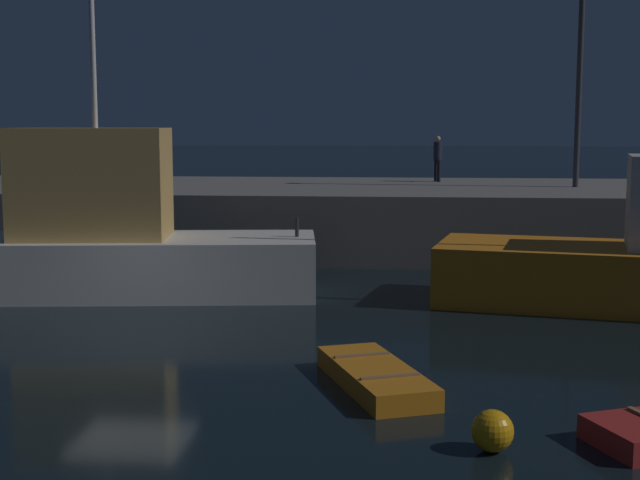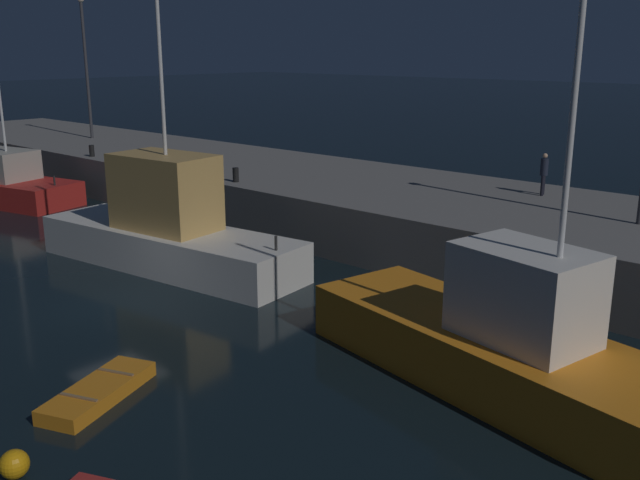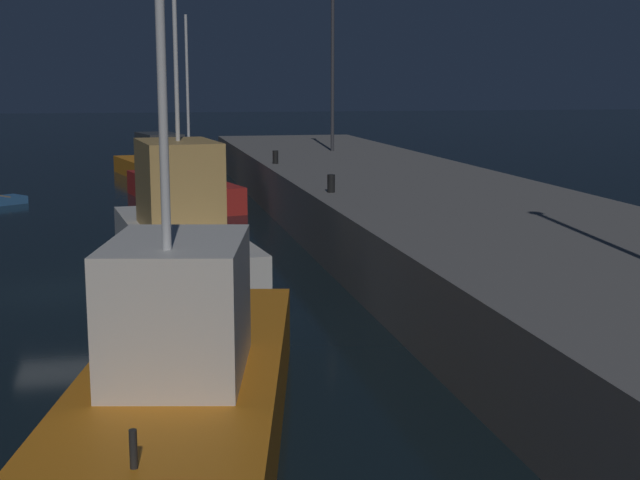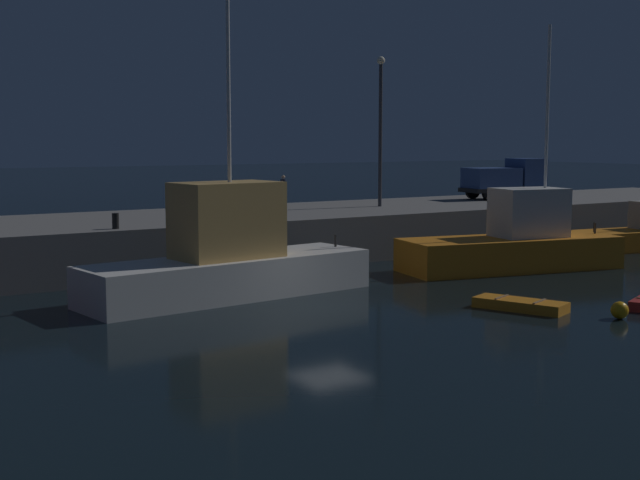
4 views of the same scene
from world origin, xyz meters
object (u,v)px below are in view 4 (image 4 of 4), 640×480
at_px(mooring_buoy_near, 620,310).
at_px(bollard_west, 116,221).
at_px(dockworker, 283,189).
at_px(lamp_post_east, 380,120).
at_px(fishing_trawler_green, 228,259).
at_px(dinghy_red_small, 520,305).
at_px(utility_truck, 506,178).
at_px(fishing_boat_blue, 514,244).

distance_m(mooring_buoy_near, bollard_west, 19.84).
bearing_deg(dockworker, lamp_post_east, -27.68).
xyz_separation_m(fishing_trawler_green, bollard_west, (-2.38, 5.56, 1.09)).
bearing_deg(dinghy_red_small, utility_truck, 46.97).
distance_m(fishing_trawler_green, utility_truck, 26.41).
bearing_deg(bollard_west, utility_truck, 10.21).
distance_m(utility_truck, dockworker, 15.04).
xyz_separation_m(fishing_boat_blue, utility_truck, (10.13, 10.96, 2.30)).
bearing_deg(dinghy_red_small, dockworker, 84.71).
distance_m(fishing_trawler_green, bollard_west, 6.14).
bearing_deg(mooring_buoy_near, utility_truck, 54.02).
height_order(lamp_post_east, dockworker, lamp_post_east).
relative_size(dockworker, bollard_west, 2.67).
distance_m(dockworker, bollard_west, 13.34).
distance_m(fishing_boat_blue, mooring_buoy_near, 11.06).
bearing_deg(lamp_post_east, utility_truck, 4.44).
distance_m(lamp_post_east, bollard_west, 17.39).
relative_size(lamp_post_east, dockworker, 4.69).
distance_m(fishing_boat_blue, lamp_post_east, 11.69).
bearing_deg(mooring_buoy_near, bollard_west, 125.67).
bearing_deg(dockworker, dinghy_red_small, -95.29).
height_order(fishing_boat_blue, lamp_post_east, fishing_boat_blue).
height_order(fishing_boat_blue, dinghy_red_small, fishing_boat_blue).
xyz_separation_m(fishing_trawler_green, utility_truck, (24.21, 10.35, 2.02)).
height_order(fishing_trawler_green, mooring_buoy_near, fishing_trawler_green).
bearing_deg(fishing_boat_blue, fishing_trawler_green, 177.50).
distance_m(lamp_post_east, utility_truck, 10.85).
distance_m(fishing_boat_blue, bollard_west, 17.63).
xyz_separation_m(dockworker, bollard_west, (-11.65, -6.46, -0.66)).
distance_m(dinghy_red_small, utility_truck, 24.78).
relative_size(utility_truck, bollard_west, 8.71).
bearing_deg(bollard_west, fishing_boat_blue, -20.56).
relative_size(dinghy_red_small, utility_truck, 0.59).
distance_m(fishing_boat_blue, dinghy_red_small, 9.69).
xyz_separation_m(dinghy_red_small, dockworker, (1.82, 19.62, 3.02)).
xyz_separation_m(utility_truck, dockworker, (-14.94, 1.67, -0.27)).
bearing_deg(mooring_buoy_near, fishing_boat_blue, 63.20).
bearing_deg(lamp_post_east, bollard_west, -166.27).
relative_size(mooring_buoy_near, bollard_west, 0.90).
bearing_deg(dinghy_red_small, fishing_trawler_green, 134.39).
bearing_deg(utility_truck, dockworker, 173.64).
height_order(dinghy_red_small, dockworker, dockworker).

